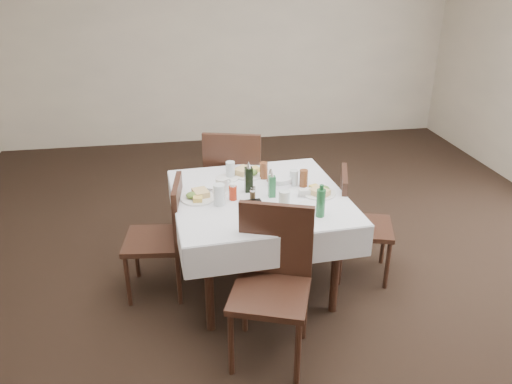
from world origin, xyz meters
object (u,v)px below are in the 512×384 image
water_n (230,170)px  green_bottle (321,202)px  chair_east (355,218)px  water_e (294,178)px  ketchup_bottle (233,192)px  water_s (284,201)px  oil_cruet_dark (249,179)px  chair_north (234,178)px  water_w (219,195)px  chair_south (273,273)px  bread_basket (280,181)px  dining_table (259,206)px  oil_cruet_green (272,186)px  coffee_mug (222,186)px  chair_west (165,231)px

water_n → green_bottle: 0.89m
chair_east → water_e: 0.58m
water_n → water_e: bearing=-25.5°
water_e → ketchup_bottle: 0.51m
green_bottle → ketchup_bottle: bearing=147.2°
water_s → oil_cruet_dark: oil_cruet_dark is taller
chair_north → chair_east: 1.11m
chair_east → water_n: water_n is taller
water_e → water_w: size_ratio=0.78×
chair_east → oil_cruet_dark: oil_cruet_dark is taller
oil_cruet_dark → water_e: bearing=9.4°
chair_south → bread_basket: chair_south is taller
chair_east → oil_cruet_dark: bearing=177.1°
chair_south → water_w: (-0.26, 0.58, 0.28)m
dining_table → oil_cruet_green: size_ratio=6.49×
water_n → coffee_mug: bearing=-110.2°
water_w → green_bottle: bearing=-24.0°
chair_east → water_n: 1.02m
oil_cruet_green → green_bottle: (0.25, -0.34, 0.01)m
oil_cruet_green → chair_north: bearing=101.8°
chair_west → oil_cruet_dark: size_ratio=3.81×
chair_north → water_w: bearing=-103.8°
dining_table → oil_cruet_green: (0.08, -0.04, 0.17)m
water_e → bread_basket: 0.11m
chair_north → oil_cruet_green: 0.86m
water_s → water_w: bearing=159.1°
oil_cruet_dark → green_bottle: size_ratio=1.04×
chair_west → water_s: 0.92m
water_e → oil_cruet_green: (-0.20, -0.17, 0.03)m
chair_west → green_bottle: bearing=-22.9°
chair_south → water_n: bearing=97.1°
chair_south → chair_east: bearing=42.3°
water_s → coffee_mug: water_s is taller
water_e → water_w: bearing=-157.9°
chair_west → oil_cruet_dark: bearing=2.7°
water_n → water_s: water_s is taller
coffee_mug → water_w: bearing=-101.2°
water_n → water_e: 0.50m
chair_south → water_e: 0.91m
chair_north → chair_west: bearing=-130.0°
chair_north → ketchup_bottle: bearing=-97.8°
water_e → oil_cruet_green: 0.27m
ketchup_bottle → coffee_mug: bearing=112.7°
dining_table → coffee_mug: coffee_mug is taller
water_n → oil_cruet_dark: oil_cruet_dark is taller
water_n → ketchup_bottle: water_n is taller
ketchup_bottle → water_e: bearing=20.1°
water_e → green_bottle: 0.52m
chair_south → coffee_mug: size_ratio=6.59×
chair_north → bread_basket: bearing=-66.4°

